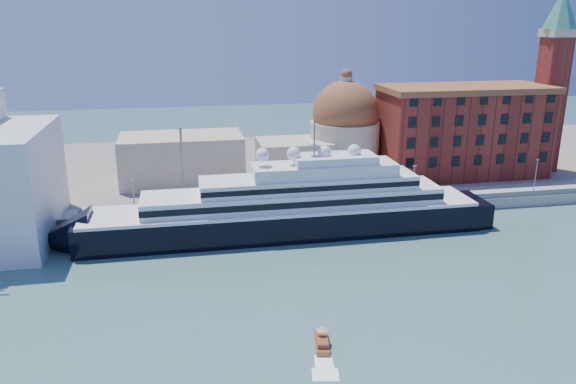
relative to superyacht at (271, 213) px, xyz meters
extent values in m
plane|color=#365E5B|center=(3.18, -23.00, -4.62)|extent=(400.00, 400.00, 0.00)
cube|color=gray|center=(3.18, 11.00, -3.37)|extent=(180.00, 10.00, 2.50)
cube|color=slate|center=(3.18, 52.00, -3.62)|extent=(260.00, 72.00, 2.00)
cube|color=slate|center=(3.18, 6.50, -1.52)|extent=(180.00, 0.10, 1.20)
cube|color=black|center=(2.44, 0.00, -2.38)|extent=(79.45, 12.22, 6.62)
cone|color=black|center=(-39.32, 0.00, -2.38)|extent=(10.19, 12.22, 12.22)
cube|color=black|center=(42.17, 0.00, -2.59)|extent=(6.11, 11.21, 6.11)
cube|color=white|center=(2.44, 0.00, 1.18)|extent=(77.42, 12.43, 0.61)
cube|color=white|center=(4.48, 0.00, 3.02)|extent=(59.08, 10.19, 3.06)
cube|color=black|center=(4.48, -5.09, 3.02)|extent=(59.08, 0.15, 1.22)
cube|color=white|center=(7.53, 0.00, 5.87)|extent=(42.78, 9.17, 2.65)
cube|color=white|center=(10.59, 0.00, 8.42)|extent=(28.52, 8.15, 2.44)
cube|color=white|center=(12.63, 0.00, 10.45)|extent=(16.30, 7.13, 1.63)
cylinder|color=slate|center=(8.55, 0.00, 14.73)|extent=(0.31, 0.31, 7.13)
sphere|color=white|center=(-1.63, 0.00, 11.88)|extent=(2.65, 2.65, 2.65)
sphere|color=white|center=(4.48, 0.00, 11.88)|extent=(2.65, 2.65, 2.65)
sphere|color=white|center=(10.59, 0.00, 11.88)|extent=(2.65, 2.65, 2.65)
sphere|color=white|center=(16.70, 0.00, 11.88)|extent=(2.65, 2.65, 2.65)
cube|color=white|center=(-48.89, -1.93, -4.01)|extent=(12.47, 5.10, 1.62)
cube|color=white|center=(-46.87, -1.75, -2.70)|extent=(4.26, 2.88, 1.22)
cube|color=brown|center=(0.14, -40.75, -4.31)|extent=(2.77, 5.64, 0.90)
cube|color=brown|center=(-0.02, -41.64, -3.54)|extent=(1.83, 2.48, 0.72)
cylinder|color=slate|center=(0.23, -40.31, -3.18)|extent=(0.05, 0.05, 1.44)
cone|color=red|center=(0.23, -40.31, -2.37)|extent=(1.62, 1.62, 0.36)
cube|color=maroon|center=(55.18, 29.00, 8.38)|extent=(42.00, 18.00, 22.00)
cube|color=brown|center=(55.18, 29.00, 19.88)|extent=(43.00, 19.00, 1.50)
cube|color=maroon|center=(79.18, 29.00, 14.88)|extent=(6.00, 6.00, 35.00)
cube|color=beige|center=(79.18, 29.00, 33.38)|extent=(7.00, 7.00, 2.00)
cone|color=#3C856C|center=(79.18, 29.00, 39.38)|extent=(8.40, 8.40, 10.00)
cylinder|color=beige|center=(25.18, 35.00, 4.38)|extent=(18.00, 18.00, 14.00)
sphere|color=brown|center=(25.18, 35.00, 13.38)|extent=(17.00, 17.00, 17.00)
cylinder|color=beige|center=(25.18, 35.00, 21.38)|extent=(3.00, 3.00, 3.00)
cube|color=beige|center=(11.18, 33.00, 2.38)|extent=(18.00, 14.00, 10.00)
cube|color=beige|center=(-16.82, 35.00, 3.38)|extent=(30.00, 16.00, 12.00)
cylinder|color=slate|center=(-26.82, 8.00, 1.88)|extent=(0.24, 0.24, 8.00)
cube|color=slate|center=(-26.82, 8.00, 5.98)|extent=(0.80, 0.30, 0.25)
cylinder|color=slate|center=(3.18, 8.00, 1.88)|extent=(0.24, 0.24, 8.00)
cube|color=slate|center=(3.18, 8.00, 5.98)|extent=(0.80, 0.30, 0.25)
cylinder|color=slate|center=(33.18, 8.00, 1.88)|extent=(0.24, 0.24, 8.00)
cube|color=slate|center=(33.18, 8.00, 5.98)|extent=(0.80, 0.30, 0.25)
cylinder|color=slate|center=(63.18, 8.00, 1.88)|extent=(0.24, 0.24, 8.00)
cube|color=slate|center=(63.18, 8.00, 5.98)|extent=(0.80, 0.30, 0.25)
cylinder|color=slate|center=(-16.82, 10.00, 6.88)|extent=(0.50, 0.50, 18.00)
camera|label=1|loc=(-16.57, -103.70, 36.84)|focal=35.00mm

